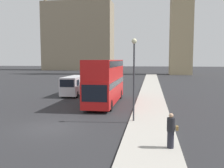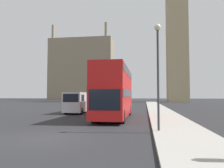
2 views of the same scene
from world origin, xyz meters
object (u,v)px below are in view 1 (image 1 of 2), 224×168
Objects in this scene: white_van at (75,85)px; parked_sedan at (102,81)px; pedestrian at (171,131)px; street_lamp at (134,67)px; red_double_decker_bus at (105,80)px.

parked_sedan is at bearing 86.29° from white_van.
white_van is at bearing 120.51° from pedestrian.
white_van is 1.04× the size of street_lamp.
pedestrian is 6.32m from street_lamp.
white_van reaches higher than pedestrian.
red_double_decker_bus is 8.11m from street_lamp.
parked_sedan is at bearing 106.24° from street_lamp.
red_double_decker_bus is 18.79m from parked_sedan.
parked_sedan is (0.84, 12.94, -0.58)m from white_van.
street_lamp is at bearing -73.76° from parked_sedan.
white_van is 20.57m from pedestrian.
parked_sedan is (-7.43, 25.50, -3.22)m from street_lamp.
white_van is 3.48× the size of pedestrian.
pedestrian is at bearing -59.49° from white_van.
street_lamp is 1.29× the size of parked_sedan.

